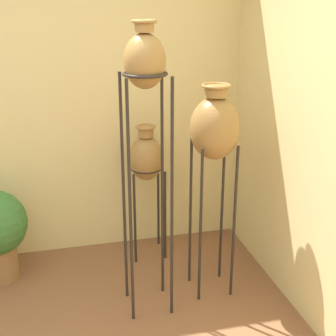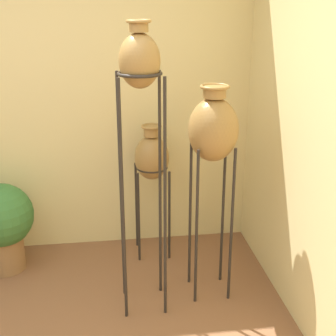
{
  "view_description": "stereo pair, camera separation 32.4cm",
  "coord_description": "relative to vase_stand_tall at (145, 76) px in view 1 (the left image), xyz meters",
  "views": [
    {
      "loc": [
        0.34,
        -1.8,
        2.0
      ],
      "look_at": [
        1.07,
        1.16,
        0.9
      ],
      "focal_mm": 50.0,
      "sensor_mm": 36.0,
      "label": 1
    },
    {
      "loc": [
        0.66,
        -1.87,
        2.0
      ],
      "look_at": [
        1.07,
        1.16,
        0.9
      ],
      "focal_mm": 50.0,
      "sensor_mm": 36.0,
      "label": 2
    }
  ],
  "objects": [
    {
      "name": "wall_back",
      "position": [
        -0.87,
        0.97,
        -0.23
      ],
      "size": [
        7.67,
        0.06,
        2.7
      ],
      "color": "beige",
      "rests_on": "ground_plane"
    },
    {
      "name": "vase_stand_tall",
      "position": [
        0.0,
        0.0,
        0.0
      ],
      "size": [
        0.28,
        0.28,
        1.9
      ],
      "color": "#28231E",
      "rests_on": "ground_plane"
    },
    {
      "name": "vase_stand_medium",
      "position": [
        0.48,
        0.09,
        -0.38
      ],
      "size": [
        0.33,
        0.33,
        1.5
      ],
      "color": "#28231E",
      "rests_on": "ground_plane"
    },
    {
      "name": "vase_stand_short",
      "position": [
        0.13,
        0.7,
        -0.76
      ],
      "size": [
        0.27,
        0.27,
        1.1
      ],
      "color": "#28231E",
      "rests_on": "ground_plane"
    }
  ]
}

